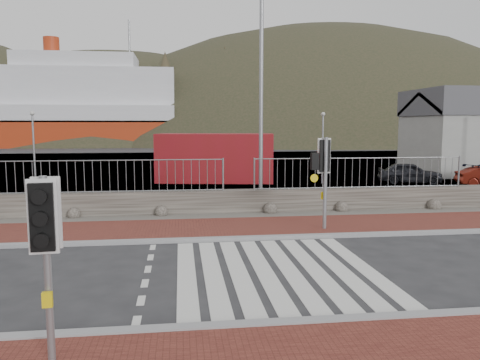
{
  "coord_description": "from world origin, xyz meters",
  "views": [
    {
      "loc": [
        -2.2,
        -10.42,
        3.4
      ],
      "look_at": [
        -0.48,
        3.0,
        1.8
      ],
      "focal_mm": 35.0,
      "sensor_mm": 36.0,
      "label": 1
    }
  ],
  "objects": [
    {
      "name": "hills_backdrop",
      "position": [
        6.74,
        87.9,
        -23.05
      ],
      "size": [
        254.0,
        90.0,
        100.0
      ],
      "color": "#252D1B",
      "rests_on": "ground"
    },
    {
      "name": "traffic_signal_near",
      "position": [
        -4.05,
        -3.85,
        1.96
      ],
      "size": [
        0.4,
        0.26,
        2.71
      ],
      "rotation": [
        0.0,
        0.0,
        0.08
      ],
      "color": "gray",
      "rests_on": "ground"
    },
    {
      "name": "quay",
      "position": [
        0.0,
        27.9,
        0.0
      ],
      "size": [
        120.0,
        40.0,
        0.5
      ],
      "primitive_type": "cube",
      "color": "#4C4C4F",
      "rests_on": "ground"
    },
    {
      "name": "traffic_signal_far",
      "position": [
        2.34,
        3.9,
        2.19
      ],
      "size": [
        0.72,
        0.29,
        3.01
      ],
      "rotation": [
        0.0,
        0.0,
        3.23
      ],
      "color": "gray",
      "rests_on": "ground"
    },
    {
      "name": "zebra_crossing",
      "position": [
        -0.0,
        0.0,
        0.01
      ],
      "size": [
        4.62,
        5.6,
        0.01
      ],
      "color": "silver",
      "rests_on": "ground"
    },
    {
      "name": "ferry",
      "position": [
        -24.65,
        67.9,
        5.36
      ],
      "size": [
        50.0,
        16.0,
        20.0
      ],
      "color": "#982A10",
      "rests_on": "ground"
    },
    {
      "name": "railing",
      "position": [
        0.0,
        7.15,
        1.82
      ],
      "size": [
        18.07,
        0.07,
        1.22
      ],
      "color": "gray",
      "rests_on": "stone_wall"
    },
    {
      "name": "streetlight",
      "position": [
        1.16,
        8.16,
        5.11
      ],
      "size": [
        1.84,
        0.87,
        9.08
      ],
      "rotation": [
        0.0,
        0.0,
        0.37
      ],
      "color": "gray",
      "rests_on": "ground"
    },
    {
      "name": "kerb_near",
      "position": [
        0.0,
        -3.0,
        0.05
      ],
      "size": [
        40.0,
        0.25,
        0.12
      ],
      "primitive_type": "cube",
      "color": "gray",
      "rests_on": "ground"
    },
    {
      "name": "ground",
      "position": [
        0.0,
        0.0,
        0.0
      ],
      "size": [
        220.0,
        220.0,
        0.0
      ],
      "primitive_type": "plane",
      "color": "#28282B",
      "rests_on": "ground"
    },
    {
      "name": "kerb_far",
      "position": [
        0.0,
        3.0,
        0.05
      ],
      "size": [
        40.0,
        0.25,
        0.12
      ],
      "primitive_type": "cube",
      "color": "gray",
      "rests_on": "ground"
    },
    {
      "name": "shipping_container",
      "position": [
        -0.09,
        17.68,
        1.43
      ],
      "size": [
        7.26,
        3.98,
        2.86
      ],
      "primitive_type": "cube",
      "rotation": [
        0.0,
        0.0,
        -0.17
      ],
      "color": "maroon",
      "rests_on": "ground"
    },
    {
      "name": "sidewalk_far",
      "position": [
        0.0,
        4.5,
        0.04
      ],
      "size": [
        40.0,
        3.0,
        0.08
      ],
      "primitive_type": "cube",
      "color": "brown",
      "rests_on": "ground"
    },
    {
      "name": "water",
      "position": [
        0.0,
        62.9,
        0.0
      ],
      "size": [
        220.0,
        50.0,
        0.05
      ],
      "primitive_type": "cube",
      "color": "#3F4C54",
      "rests_on": "ground"
    },
    {
      "name": "stone_wall",
      "position": [
        0.0,
        7.3,
        0.45
      ],
      "size": [
        40.0,
        0.6,
        0.9
      ],
      "primitive_type": "cube",
      "color": "#403A34",
      "rests_on": "ground"
    },
    {
      "name": "car_a",
      "position": [
        11.06,
        15.18,
        0.61
      ],
      "size": [
        3.86,
        2.43,
        1.22
      ],
      "primitive_type": "imported",
      "rotation": [
        0.0,
        0.0,
        1.28
      ],
      "color": "black",
      "rests_on": "ground"
    },
    {
      "name": "gravel_strip",
      "position": [
        0.0,
        6.5,
        0.03
      ],
      "size": [
        40.0,
        1.5,
        0.06
      ],
      "primitive_type": "cube",
      "color": "#59544C",
      "rests_on": "ground"
    }
  ]
}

